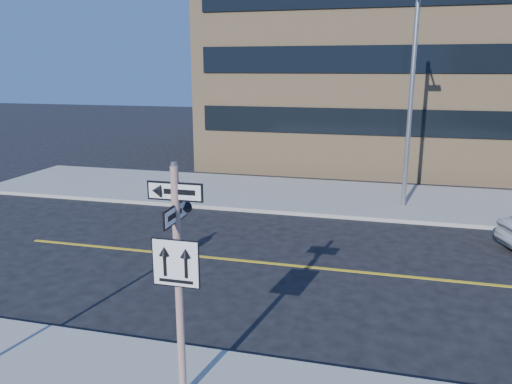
# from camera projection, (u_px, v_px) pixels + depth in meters

# --- Properties ---
(ground) EXTENTS (120.00, 120.00, 0.00)m
(ground) POSITION_uv_depth(u_px,v_px,m) (227.00, 331.00, 10.94)
(ground) COLOR black
(ground) RESTS_ON ground
(sign_pole) EXTENTS (0.92, 0.92, 4.06)m
(sign_pole) POSITION_uv_depth(u_px,v_px,m) (178.00, 271.00, 7.98)
(sign_pole) COLOR beige
(sign_pole) RESTS_ON near_sidewalk
(streetlight_a) EXTENTS (0.55, 2.25, 8.00)m
(streetlight_a) POSITION_uv_depth(u_px,v_px,m) (412.00, 91.00, 18.93)
(streetlight_a) COLOR gray
(streetlight_a) RESTS_ON far_sidewalk
(building_brick) EXTENTS (18.00, 18.00, 18.00)m
(building_brick) POSITION_uv_depth(u_px,v_px,m) (374.00, 13.00, 31.76)
(building_brick) COLOR tan
(building_brick) RESTS_ON ground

